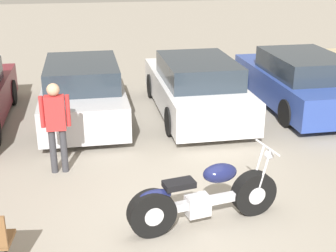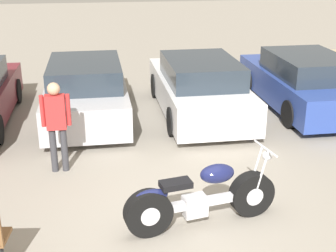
{
  "view_description": "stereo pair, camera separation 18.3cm",
  "coord_description": "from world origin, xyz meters",
  "px_view_note": "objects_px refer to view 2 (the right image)",
  "views": [
    {
      "loc": [
        -1.31,
        -5.92,
        3.81
      ],
      "look_at": [
        0.09,
        1.7,
        0.85
      ],
      "focal_mm": 50.0,
      "sensor_mm": 36.0,
      "label": 1
    },
    {
      "loc": [
        -1.13,
        -5.95,
        3.81
      ],
      "look_at": [
        0.09,
        1.7,
        0.85
      ],
      "focal_mm": 50.0,
      "sensor_mm": 36.0,
      "label": 2
    }
  ],
  "objects_px": {
    "parked_car_silver": "(86,90)",
    "person_standing": "(56,120)",
    "motorcycle": "(200,198)",
    "parked_car_blue": "(303,82)",
    "parked_car_white": "(199,87)"
  },
  "relations": [
    {
      "from": "motorcycle",
      "to": "parked_car_white",
      "type": "bearing_deg",
      "value": 77.83
    },
    {
      "from": "parked_car_white",
      "to": "person_standing",
      "type": "height_order",
      "value": "person_standing"
    },
    {
      "from": "parked_car_blue",
      "to": "person_standing",
      "type": "height_order",
      "value": "person_standing"
    },
    {
      "from": "parked_car_silver",
      "to": "parked_car_blue",
      "type": "xyz_separation_m",
      "value": [
        5.37,
        -0.14,
        0.0
      ]
    },
    {
      "from": "motorcycle",
      "to": "parked_car_silver",
      "type": "relative_size",
      "value": 0.51
    },
    {
      "from": "person_standing",
      "to": "parked_car_white",
      "type": "bearing_deg",
      "value": 40.56
    },
    {
      "from": "motorcycle",
      "to": "parked_car_blue",
      "type": "xyz_separation_m",
      "value": [
        3.73,
        4.9,
        0.22
      ]
    },
    {
      "from": "motorcycle",
      "to": "parked_car_silver",
      "type": "height_order",
      "value": "parked_car_silver"
    },
    {
      "from": "motorcycle",
      "to": "parked_car_blue",
      "type": "relative_size",
      "value": 0.51
    },
    {
      "from": "parked_car_silver",
      "to": "person_standing",
      "type": "xyz_separation_m",
      "value": [
        -0.48,
        -2.92,
        0.33
      ]
    },
    {
      "from": "parked_car_silver",
      "to": "parked_car_white",
      "type": "bearing_deg",
      "value": -4.45
    },
    {
      "from": "parked_car_silver",
      "to": "parked_car_white",
      "type": "distance_m",
      "value": 2.69
    },
    {
      "from": "motorcycle",
      "to": "person_standing",
      "type": "height_order",
      "value": "person_standing"
    },
    {
      "from": "parked_car_silver",
      "to": "person_standing",
      "type": "distance_m",
      "value": 2.98
    },
    {
      "from": "motorcycle",
      "to": "person_standing",
      "type": "bearing_deg",
      "value": 134.99
    }
  ]
}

